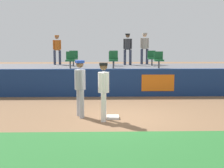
{
  "coord_description": "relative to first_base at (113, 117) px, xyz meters",
  "views": [
    {
      "loc": [
        -0.51,
        -9.85,
        2.44
      ],
      "look_at": [
        -0.24,
        0.97,
        1.0
      ],
      "focal_mm": 49.4,
      "sensor_mm": 36.0,
      "label": 1
    }
  ],
  "objects": [
    {
      "name": "spectator_hooded",
      "position": [
        1.08,
        8.04,
        2.18
      ],
      "size": [
        0.49,
        0.41,
        1.8
      ],
      "rotation": [
        0.0,
        0.0,
        2.92
      ],
      "color": "#33384C",
      "rests_on": "bleacher_platform"
    },
    {
      "name": "grass_foreground_strip",
      "position": [
        0.24,
        -2.93,
        -0.04
      ],
      "size": [
        18.0,
        2.8,
        0.01
      ],
      "primitive_type": "cube",
      "color": "#26662B",
      "rests_on": "ground_plane"
    },
    {
      "name": "first_base",
      "position": [
        0.0,
        0.0,
        0.0
      ],
      "size": [
        0.4,
        0.4,
        0.08
      ],
      "primitive_type": "cube",
      "color": "white",
      "rests_on": "ground_plane"
    },
    {
      "name": "ground_plane",
      "position": [
        0.24,
        0.03,
        -0.04
      ],
      "size": [
        60.0,
        60.0,
        0.0
      ],
      "primitive_type": "plane",
      "color": "brown"
    },
    {
      "name": "seat_back_left",
      "position": [
        -1.99,
        7.45,
        1.61
      ],
      "size": [
        0.47,
        0.44,
        0.84
      ],
      "color": "#4C4C51",
      "rests_on": "bleacher_platform"
    },
    {
      "name": "seat_back_center",
      "position": [
        0.26,
        7.45,
        1.61
      ],
      "size": [
        0.47,
        0.44,
        0.84
      ],
      "color": "#4C4C51",
      "rests_on": "bleacher_platform"
    },
    {
      "name": "seat_front_left",
      "position": [
        -1.97,
        5.65,
        1.61
      ],
      "size": [
        0.44,
        0.44,
        0.84
      ],
      "color": "#4C4C51",
      "rests_on": "bleacher_platform"
    },
    {
      "name": "seat_front_right",
      "position": [
        2.47,
        5.65,
        1.61
      ],
      "size": [
        0.45,
        0.44,
        0.84
      ],
      "color": "#4C4C51",
      "rests_on": "bleacher_platform"
    },
    {
      "name": "bleacher_platform",
      "position": [
        0.24,
        6.78,
        0.55
      ],
      "size": [
        18.0,
        4.8,
        1.18
      ],
      "primitive_type": "cube",
      "color": "#59595E",
      "rests_on": "ground_plane"
    },
    {
      "name": "player_fielder_home",
      "position": [
        -0.29,
        -0.26,
        1.02
      ],
      "size": [
        0.37,
        0.57,
        1.84
      ],
      "rotation": [
        0.0,
        0.0,
        -1.62
      ],
      "color": "white",
      "rests_on": "ground_plane"
    },
    {
      "name": "seat_front_center",
      "position": [
        0.18,
        5.65,
        1.61
      ],
      "size": [
        0.45,
        0.44,
        0.84
      ],
      "color": "#4C4C51",
      "rests_on": "bleacher_platform"
    },
    {
      "name": "field_wall",
      "position": [
        0.25,
        4.21,
        0.59
      ],
      "size": [
        18.0,
        0.26,
        1.27
      ],
      "color": "navy",
      "rests_on": "ground_plane"
    },
    {
      "name": "spectator_capped",
      "position": [
        -3.03,
        8.36,
        2.13
      ],
      "size": [
        0.46,
        0.41,
        1.71
      ],
      "rotation": [
        0.0,
        0.0,
        3.44
      ],
      "color": "#33384C",
      "rests_on": "bleacher_platform"
    },
    {
      "name": "seat_back_right",
      "position": [
        2.4,
        7.45,
        1.61
      ],
      "size": [
        0.44,
        0.44,
        0.84
      ],
      "color": "#4C4C51",
      "rests_on": "bleacher_platform"
    },
    {
      "name": "player_runner_visitor",
      "position": [
        -1.07,
        0.23,
        1.05
      ],
      "size": [
        0.46,
        0.5,
        1.88
      ],
      "rotation": [
        0.0,
        0.0,
        -1.22
      ],
      "color": "#9EA3AD",
      "rests_on": "ground_plane"
    },
    {
      "name": "spectator_casual",
      "position": [
        2.13,
        8.59,
        2.21
      ],
      "size": [
        0.51,
        0.4,
        1.85
      ],
      "rotation": [
        0.0,
        0.0,
        3.29
      ],
      "color": "#33384C",
      "rests_on": "bleacher_platform"
    }
  ]
}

